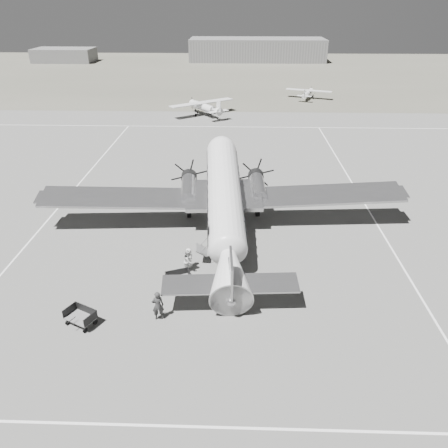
{
  "coord_description": "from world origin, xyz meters",
  "views": [
    {
      "loc": [
        -0.67,
        -27.89,
        18.22
      ],
      "look_at": [
        -1.66,
        2.74,
        2.2
      ],
      "focal_mm": 35.0,
      "sensor_mm": 36.0,
      "label": 1
    }
  ],
  "objects_px": {
    "baggage_cart_far": "(81,317)",
    "passenger": "(189,258)",
    "light_plane_right": "(308,94)",
    "ground_crew": "(158,306)",
    "ramp_agent": "(189,261)",
    "dc3_airliner": "(225,203)",
    "baggage_cart_near": "(178,279)",
    "shed_secondary": "(64,55)",
    "light_plane_left": "(204,108)",
    "hangar_main": "(257,50)"
  },
  "relations": [
    {
      "from": "hangar_main",
      "to": "light_plane_right",
      "type": "distance_m",
      "value": 58.99
    },
    {
      "from": "shed_secondary",
      "to": "ground_crew",
      "type": "distance_m",
      "value": 130.91
    },
    {
      "from": "light_plane_right",
      "to": "ground_crew",
      "type": "height_order",
      "value": "ground_crew"
    },
    {
      "from": "dc3_airliner",
      "to": "ground_crew",
      "type": "xyz_separation_m",
      "value": [
        -3.86,
        -10.93,
        -2.05
      ]
    },
    {
      "from": "baggage_cart_near",
      "to": "light_plane_left",
      "type": "bearing_deg",
      "value": 70.12
    },
    {
      "from": "baggage_cart_near",
      "to": "ramp_agent",
      "type": "relative_size",
      "value": 0.97
    },
    {
      "from": "light_plane_right",
      "to": "passenger",
      "type": "bearing_deg",
      "value": -85.9
    },
    {
      "from": "hangar_main",
      "to": "baggage_cart_near",
      "type": "height_order",
      "value": "hangar_main"
    },
    {
      "from": "passenger",
      "to": "dc3_airliner",
      "type": "bearing_deg",
      "value": -17.29
    },
    {
      "from": "ramp_agent",
      "to": "hangar_main",
      "type": "bearing_deg",
      "value": 11.11
    },
    {
      "from": "shed_secondary",
      "to": "baggage_cart_far",
      "type": "height_order",
      "value": "shed_secondary"
    },
    {
      "from": "light_plane_left",
      "to": "baggage_cart_near",
      "type": "bearing_deg",
      "value": -124.36
    },
    {
      "from": "shed_secondary",
      "to": "ground_crew",
      "type": "xyz_separation_m",
      "value": [
        49.48,
        -121.19,
        -0.97
      ]
    },
    {
      "from": "ramp_agent",
      "to": "passenger",
      "type": "relative_size",
      "value": 1.14
    },
    {
      "from": "light_plane_left",
      "to": "ramp_agent",
      "type": "xyz_separation_m",
      "value": [
        2.39,
        -48.02,
        -0.34
      ]
    },
    {
      "from": "shed_secondary",
      "to": "baggage_cart_far",
      "type": "bearing_deg",
      "value": -69.85
    },
    {
      "from": "ground_crew",
      "to": "ramp_agent",
      "type": "xyz_separation_m",
      "value": [
        1.36,
        5.41,
        -0.11
      ]
    },
    {
      "from": "shed_secondary",
      "to": "light_plane_left",
      "type": "relative_size",
      "value": 1.49
    },
    {
      "from": "shed_secondary",
      "to": "passenger",
      "type": "relative_size",
      "value": 11.19
    },
    {
      "from": "ramp_agent",
      "to": "passenger",
      "type": "distance_m",
      "value": 0.6
    },
    {
      "from": "shed_secondary",
      "to": "baggage_cart_near",
      "type": "distance_m",
      "value": 127.83
    },
    {
      "from": "baggage_cart_near",
      "to": "ground_crew",
      "type": "height_order",
      "value": "ground_crew"
    },
    {
      "from": "shed_secondary",
      "to": "passenger",
      "type": "distance_m",
      "value": 125.9
    },
    {
      "from": "baggage_cart_far",
      "to": "passenger",
      "type": "xyz_separation_m",
      "value": [
        6.06,
        6.71,
        0.26
      ]
    },
    {
      "from": "light_plane_right",
      "to": "ground_crew",
      "type": "relative_size",
      "value": 4.47
    },
    {
      "from": "light_plane_left",
      "to": "dc3_airliner",
      "type": "bearing_deg",
      "value": -119.91
    },
    {
      "from": "baggage_cart_far",
      "to": "ramp_agent",
      "type": "bearing_deg",
      "value": 72.22
    },
    {
      "from": "shed_secondary",
      "to": "ramp_agent",
      "type": "bearing_deg",
      "value": -66.29
    },
    {
      "from": "ground_crew",
      "to": "light_plane_left",
      "type": "bearing_deg",
      "value": -101.83
    },
    {
      "from": "baggage_cart_near",
      "to": "shed_secondary",
      "type": "bearing_deg",
      "value": 91.16
    },
    {
      "from": "ground_crew",
      "to": "ramp_agent",
      "type": "height_order",
      "value": "ground_crew"
    },
    {
      "from": "light_plane_right",
      "to": "ground_crew",
      "type": "distance_m",
      "value": 70.36
    },
    {
      "from": "light_plane_right",
      "to": "baggage_cart_near",
      "type": "xyz_separation_m",
      "value": [
        -17.91,
        -64.15,
        -0.45
      ]
    },
    {
      "from": "shed_secondary",
      "to": "dc3_airliner",
      "type": "bearing_deg",
      "value": -64.18
    },
    {
      "from": "light_plane_left",
      "to": "light_plane_right",
      "type": "xyz_separation_m",
      "value": [
        19.75,
        14.4,
        -0.3
      ]
    },
    {
      "from": "dc3_airliner",
      "to": "baggage_cart_far",
      "type": "relative_size",
      "value": 16.76
    },
    {
      "from": "baggage_cart_far",
      "to": "ground_crew",
      "type": "xyz_separation_m",
      "value": [
        4.74,
        0.71,
        0.49
      ]
    },
    {
      "from": "dc3_airliner",
      "to": "passenger",
      "type": "xyz_separation_m",
      "value": [
        -2.54,
        -4.93,
        -2.27
      ]
    },
    {
      "from": "baggage_cart_far",
      "to": "passenger",
      "type": "bearing_deg",
      "value": 75.04
    },
    {
      "from": "dc3_airliner",
      "to": "ramp_agent",
      "type": "bearing_deg",
      "value": -118.3
    },
    {
      "from": "ramp_agent",
      "to": "shed_secondary",
      "type": "bearing_deg",
      "value": 39.16
    },
    {
      "from": "baggage_cart_near",
      "to": "ground_crew",
      "type": "xyz_separation_m",
      "value": [
        -0.81,
        -3.68,
        0.53
      ]
    },
    {
      "from": "shed_secondary",
      "to": "hangar_main",
      "type": "bearing_deg",
      "value": 4.76
    },
    {
      "from": "baggage_cart_near",
      "to": "ramp_agent",
      "type": "xyz_separation_m",
      "value": [
        0.55,
        1.73,
        0.41
      ]
    },
    {
      "from": "dc3_airliner",
      "to": "ramp_agent",
      "type": "height_order",
      "value": "dc3_airliner"
    },
    {
      "from": "baggage_cart_far",
      "to": "dc3_airliner",
      "type": "bearing_deg",
      "value": 80.65
    },
    {
      "from": "ramp_agent",
      "to": "baggage_cart_near",
      "type": "bearing_deg",
      "value": 177.87
    },
    {
      "from": "ramp_agent",
      "to": "light_plane_left",
      "type": "bearing_deg",
      "value": 18.31
    },
    {
      "from": "light_plane_left",
      "to": "baggage_cart_far",
      "type": "relative_size",
      "value": 6.26
    },
    {
      "from": "light_plane_left",
      "to": "baggage_cart_near",
      "type": "distance_m",
      "value": 49.79
    }
  ]
}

